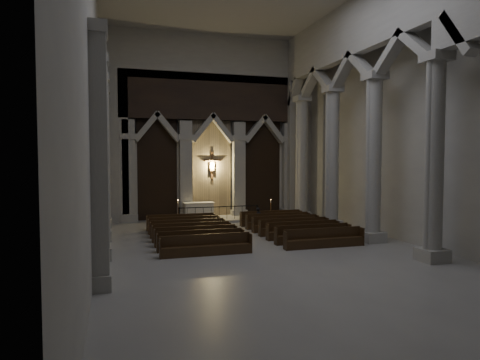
{
  "coord_description": "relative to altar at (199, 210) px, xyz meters",
  "views": [
    {
      "loc": [
        -6.38,
        -16.1,
        4.03
      ],
      "look_at": [
        -0.66,
        3.0,
        2.99
      ],
      "focal_mm": 32.0,
      "sensor_mm": 36.0,
      "label": 1
    }
  ],
  "objects": [
    {
      "name": "candle_stand_right",
      "position": [
        4.33,
        -1.66,
        -0.28
      ],
      "size": [
        0.24,
        0.24,
        1.39
      ],
      "color": "#A86933",
      "rests_on": "ground"
    },
    {
      "name": "worshipper",
      "position": [
        2.77,
        -3.82,
        -0.08
      ],
      "size": [
        0.5,
        0.42,
        1.15
      ],
      "primitive_type": "imported",
      "rotation": [
        0.0,
        0.0,
        0.42
      ],
      "color": "black",
      "rests_on": "ground"
    },
    {
      "name": "altar_rail",
      "position": [
        1.08,
        -1.11,
        0.01
      ],
      "size": [
        5.12,
        0.09,
        1.01
      ],
      "color": "black",
      "rests_on": "ground"
    },
    {
      "name": "left_pilasters",
      "position": [
        -5.67,
        -7.38,
        3.25
      ],
      "size": [
        0.6,
        13.0,
        8.03
      ],
      "color": "#AAA79F",
      "rests_on": "ground"
    },
    {
      "name": "right_arcade",
      "position": [
        6.58,
        -9.55,
        7.17
      ],
      "size": [
        1.0,
        24.0,
        12.0
      ],
      "color": "#AAA79F",
      "rests_on": "ground"
    },
    {
      "name": "altar",
      "position": [
        0.0,
        0.0,
        0.0
      ],
      "size": [
        1.98,
        0.79,
        1.01
      ],
      "color": "beige",
      "rests_on": "sanctuary_step"
    },
    {
      "name": "room",
      "position": [
        1.08,
        -10.88,
        6.95
      ],
      "size": [
        24.0,
        24.1,
        12.0
      ],
      "color": "#999691",
      "rests_on": "ground"
    },
    {
      "name": "candle_stand_left",
      "position": [
        -1.49,
        -1.13,
        -0.26
      ],
      "size": [
        0.25,
        0.25,
        1.47
      ],
      "color": "#A86933",
      "rests_on": "ground"
    },
    {
      "name": "sanctuary_wall",
      "position": [
        1.08,
        0.66,
        5.96
      ],
      "size": [
        14.0,
        0.77,
        12.0
      ],
      "color": "#AAA79F",
      "rests_on": "ground"
    },
    {
      "name": "sanctuary_step",
      "position": [
        1.08,
        -0.28,
        -0.58
      ],
      "size": [
        8.5,
        2.6,
        0.15
      ],
      "primitive_type": "cube",
      "color": "#AAA79F",
      "rests_on": "ground"
    },
    {
      "name": "pews",
      "position": [
        1.08,
        -6.51,
        -0.38
      ],
      "size": [
        9.24,
        7.09,
        0.86
      ],
      "color": "black",
      "rests_on": "ground"
    }
  ]
}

